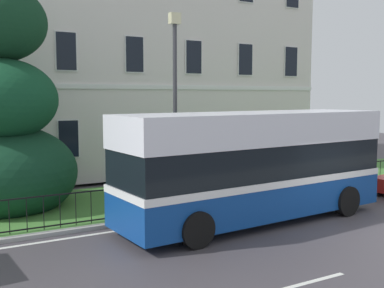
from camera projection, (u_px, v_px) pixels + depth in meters
The scene contains 6 objects.
ground_plane at pixel (340, 224), 14.02m from camera, with size 60.00×56.00×0.18m.
georgian_townhouse at pixel (129, 34), 24.47m from camera, with size 18.16×8.63×13.87m.
iron_verge_railing at pixel (242, 188), 16.27m from camera, with size 18.08×0.04×0.97m.
evergreen_tree at pixel (3, 126), 15.27m from camera, with size 4.69×4.69×7.82m.
single_decker_bus at pixel (255, 165), 14.15m from camera, with size 9.00×3.02×3.34m.
street_lamp_post at pixel (175, 96), 15.56m from camera, with size 0.36×0.24×6.43m.
Camera 1 is at (-10.67, -8.66, 3.85)m, focal length 43.54 mm.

